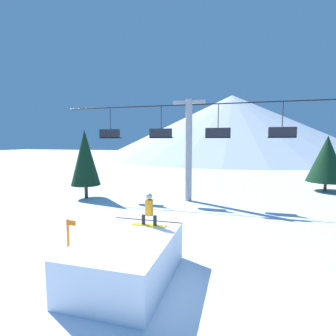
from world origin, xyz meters
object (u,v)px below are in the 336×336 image
object	(u,v)px
pine_tree_near	(85,158)
snowboarder	(149,210)
trail_marker	(69,237)
snow_ramp	(127,259)

from	to	relation	value
pine_tree_near	snowboarder	bearing A→B (deg)	-46.81
trail_marker	snow_ramp	bearing A→B (deg)	-17.81
snow_ramp	trail_marker	bearing A→B (deg)	162.19
snow_ramp	snowboarder	bearing A→B (deg)	78.94
snowboarder	trail_marker	xyz separation A→B (m)	(-3.19, -0.48, -1.21)
snow_ramp	pine_tree_near	bearing A→B (deg)	128.20
snow_ramp	snowboarder	xyz separation A→B (m)	(0.28, 1.42, 1.32)
trail_marker	snowboarder	bearing A→B (deg)	8.65
snowboarder	pine_tree_near	size ratio (longest dim) A/B	0.24
pine_tree_near	trail_marker	distance (m)	11.37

